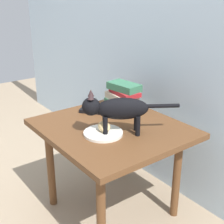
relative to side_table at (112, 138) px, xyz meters
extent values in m
plane|color=gray|center=(0.00, 0.00, -0.47)|extent=(6.00, 6.00, 0.00)
cube|color=silver|center=(0.00, 0.46, 0.63)|extent=(4.00, 0.04, 2.20)
cube|color=brown|center=(0.00, 0.00, 0.05)|extent=(0.75, 0.68, 0.03)
cylinder|color=brown|center=(-0.25, -0.25, -0.21)|extent=(0.04, 0.04, 0.51)
cylinder|color=brown|center=(0.25, -0.25, -0.21)|extent=(0.04, 0.04, 0.51)
cylinder|color=brown|center=(-0.25, 0.25, -0.21)|extent=(0.04, 0.04, 0.51)
cylinder|color=brown|center=(0.25, 0.25, -0.21)|extent=(0.04, 0.04, 0.51)
cylinder|color=silver|center=(0.06, -0.10, 0.08)|extent=(0.20, 0.20, 0.01)
ellipsoid|color=#E0BC7A|center=(0.05, -0.09, 0.11)|extent=(0.09, 0.08, 0.05)
cylinder|color=black|center=(0.08, -0.10, 0.12)|extent=(0.02, 0.02, 0.10)
cylinder|color=black|center=(0.03, -0.07, 0.12)|extent=(0.02, 0.02, 0.10)
cylinder|color=black|center=(0.17, 0.03, 0.12)|extent=(0.02, 0.02, 0.10)
cylinder|color=black|center=(0.12, 0.07, 0.12)|extent=(0.02, 0.02, 0.10)
ellipsoid|color=black|center=(0.10, -0.01, 0.20)|extent=(0.22, 0.27, 0.11)
sphere|color=black|center=(0.02, -0.14, 0.22)|extent=(0.09, 0.09, 0.09)
cone|color=#332224|center=(0.04, -0.15, 0.28)|extent=(0.03, 0.03, 0.03)
cone|color=#332224|center=(0.00, -0.13, 0.28)|extent=(0.03, 0.03, 0.03)
cylinder|color=black|center=(0.21, 0.16, 0.21)|extent=(0.10, 0.14, 0.02)
cube|color=black|center=(-0.16, 0.20, 0.08)|extent=(0.19, 0.12, 0.03)
cube|color=#336B4C|center=(-0.17, 0.19, 0.11)|extent=(0.21, 0.12, 0.03)
cube|color=#BCB299|center=(-0.17, 0.20, 0.15)|extent=(0.21, 0.12, 0.04)
cube|color=maroon|center=(-0.15, 0.21, 0.18)|extent=(0.21, 0.13, 0.02)
cube|color=#336B4C|center=(-0.16, 0.21, 0.21)|extent=(0.20, 0.13, 0.04)
cube|color=black|center=(-0.22, 0.02, 0.08)|extent=(0.14, 0.13, 0.02)
camera|label=1|loc=(1.23, -0.92, 0.76)|focal=50.87mm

